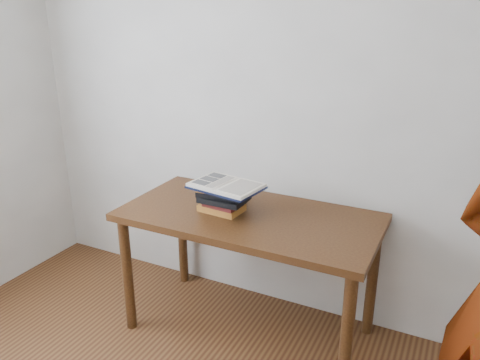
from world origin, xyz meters
The scene contains 3 objects.
desk centered at (-0.03, 1.38, 0.65)m, with size 1.39×0.69×0.74m.
book_stack centered at (-0.17, 1.35, 0.82)m, with size 0.26×0.20×0.15m.
open_book centered at (-0.13, 1.32, 0.91)m, with size 0.40×0.30×0.03m.
Camera 1 is at (0.96, -0.71, 1.77)m, focal length 35.00 mm.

